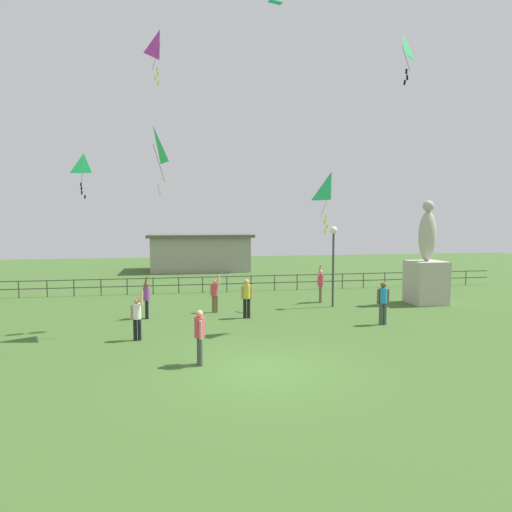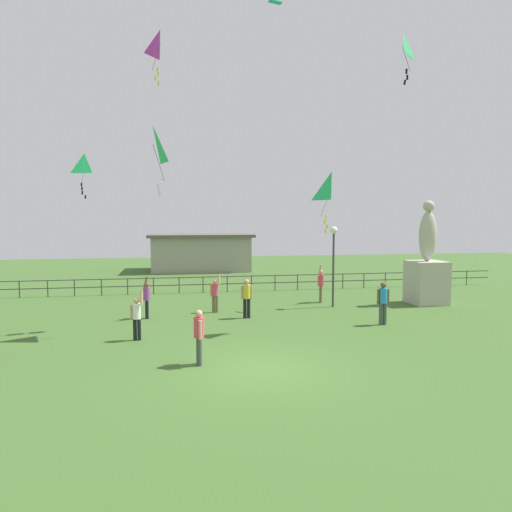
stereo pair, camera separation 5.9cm
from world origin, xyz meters
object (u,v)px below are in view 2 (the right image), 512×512
(person_5, at_px, (147,297))
(person_7, at_px, (383,300))
(kite_0, at_px, (403,48))
(lamppost, at_px, (334,248))
(kite_5, at_px, (331,190))
(person_3, at_px, (215,293))
(person_0, at_px, (199,333))
(kite_2, at_px, (84,166))
(person_6, at_px, (247,296))
(kite_1, at_px, (153,146))
(statue_monument, at_px, (427,271))
(person_1, at_px, (137,315))
(person_2, at_px, (321,283))
(kite_3, at_px, (160,45))

(person_5, relative_size, person_7, 1.06)
(person_5, relative_size, kite_0, 0.91)
(person_5, distance_m, person_7, 9.93)
(lamppost, xyz_separation_m, kite_5, (-0.18, -0.08, 2.79))
(person_3, bearing_deg, lamppost, 2.89)
(person_0, distance_m, person_3, 7.50)
(lamppost, height_order, kite_5, kite_5)
(lamppost, xyz_separation_m, kite_2, (-12.36, 5.14, 4.28))
(person_6, distance_m, kite_1, 7.28)
(statue_monument, height_order, kite_0, kite_0)
(person_1, relative_size, kite_5, 0.62)
(person_2, distance_m, kite_2, 14.18)
(person_3, relative_size, kite_2, 0.74)
(kite_5, bearing_deg, kite_1, -156.38)
(person_7, relative_size, kite_3, 0.69)
(lamppost, bearing_deg, statue_monument, 0.39)
(lamppost, xyz_separation_m, person_0, (-6.91, -7.71, -1.97))
(person_5, height_order, kite_3, kite_3)
(person_2, bearing_deg, person_3, -164.61)
(statue_monument, distance_m, kite_2, 18.92)
(person_6, bearing_deg, kite_0, -18.76)
(lamppost, xyz_separation_m, kite_3, (-8.15, 2.05, 9.73))
(statue_monument, xyz_separation_m, kite_0, (-3.63, -3.78, 9.34))
(lamppost, relative_size, person_2, 1.98)
(person_3, relative_size, person_5, 0.97)
(person_1, relative_size, person_2, 0.89)
(person_5, bearing_deg, person_6, -9.16)
(person_3, height_order, person_6, person_3)
(person_2, xyz_separation_m, person_6, (-4.34, -2.98, -0.03))
(person_7, xyz_separation_m, kite_3, (-8.83, 5.99, 11.64))
(person_1, xyz_separation_m, kite_2, (-3.43, 9.73, 6.29))
(lamppost, bearing_deg, person_0, -131.88)
(person_0, bearing_deg, kite_3, 97.22)
(kite_1, bearing_deg, person_0, -71.18)
(person_0, bearing_deg, kite_2, 112.99)
(statue_monument, relative_size, kite_2, 2.16)
(person_7, relative_size, kite_2, 0.72)
(person_2, distance_m, person_5, 8.90)
(person_6, xyz_separation_m, kite_2, (-7.81, 6.87, 6.21))
(person_7, bearing_deg, lamppost, 99.92)
(person_5, height_order, person_7, person_5)
(lamppost, xyz_separation_m, person_5, (-8.81, -1.04, -1.98))
(person_5, relative_size, kite_3, 0.73)
(person_5, height_order, kite_0, kite_0)
(person_0, bearing_deg, person_7, 26.34)
(kite_0, bearing_deg, person_0, -154.43)
(person_2, height_order, kite_5, kite_5)
(person_3, xyz_separation_m, kite_3, (-2.35, 2.34, 11.74))
(person_3, xyz_separation_m, person_7, (6.49, -3.65, 0.10))
(person_5, relative_size, person_6, 1.09)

